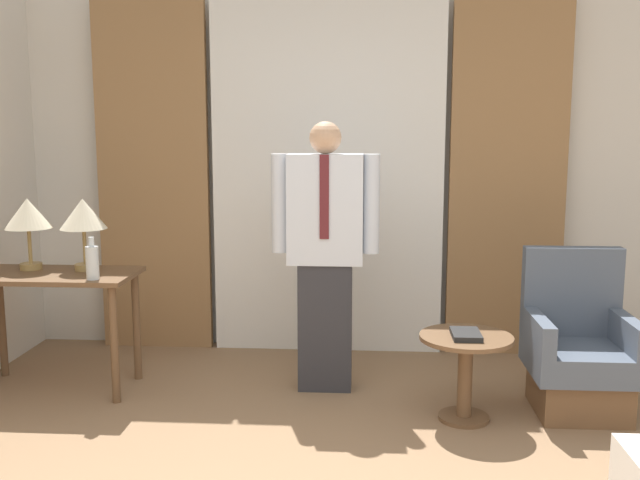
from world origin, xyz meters
TOP-DOWN VIEW (x-y plane):
  - wall_back at (0.00, 3.14)m, footprint 10.00×0.06m
  - curtain_sheer_center at (0.00, 3.01)m, footprint 1.68×0.06m
  - curtain_drape_left at (-1.29, 3.01)m, footprint 0.82×0.06m
  - curtain_drape_right at (1.29, 3.01)m, footprint 0.82×0.06m
  - desk at (-1.68, 2.07)m, footprint 1.04×0.54m
  - table_lamp_left at (-1.86, 2.17)m, footprint 0.29×0.29m
  - table_lamp_right at (-1.50, 2.17)m, footprint 0.29×0.29m
  - bottle_by_lamp at (-1.34, 1.90)m, footprint 0.08×0.08m
  - person at (0.03, 2.19)m, footprint 0.67×0.22m
  - armchair at (1.53, 1.93)m, footprint 0.58×0.58m
  - side_table at (0.85, 1.74)m, footprint 0.52×0.52m
  - book at (0.85, 1.71)m, footprint 0.16×0.23m

SIDE VIEW (x-z plane):
  - armchair at x=1.53m, z-range -0.14..0.81m
  - side_table at x=0.85m, z-range 0.09..0.59m
  - book at x=0.85m, z-range 0.50..0.53m
  - desk at x=-1.68m, z-range 0.25..1.00m
  - bottle_by_lamp at x=-1.34m, z-range 0.73..0.99m
  - person at x=0.03m, z-range 0.07..1.76m
  - table_lamp_left at x=-1.86m, z-range 0.87..1.33m
  - table_lamp_right at x=-1.50m, z-range 0.87..1.33m
  - curtain_sheer_center at x=0.00m, z-range 0.00..2.58m
  - curtain_drape_left at x=-1.29m, z-range 0.00..2.58m
  - curtain_drape_right at x=1.29m, z-range 0.00..2.58m
  - wall_back at x=0.00m, z-range 0.00..2.70m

